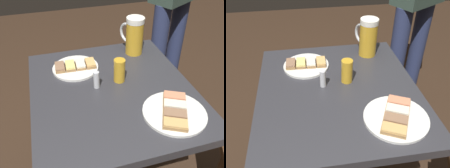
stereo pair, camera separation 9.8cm
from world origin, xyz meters
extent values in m
cylinder|color=black|center=(0.00, 0.00, 0.36)|extent=(0.09, 0.09, 0.70)
cube|color=#333338|center=(0.00, 0.00, 0.71)|extent=(0.65, 0.72, 0.04)
cylinder|color=white|center=(0.12, -0.18, 0.73)|extent=(0.21, 0.21, 0.01)
cube|color=#9E7547|center=(0.05, -0.18, 0.74)|extent=(0.04, 0.08, 0.01)
cube|color=#E5B266|center=(0.05, -0.18, 0.75)|extent=(0.04, 0.07, 0.01)
cube|color=#9E7547|center=(0.10, -0.18, 0.74)|extent=(0.04, 0.08, 0.01)
cube|color=white|center=(0.10, -0.18, 0.75)|extent=(0.04, 0.07, 0.01)
cube|color=#9E7547|center=(0.14, -0.18, 0.74)|extent=(0.04, 0.08, 0.01)
cube|color=#EFE07A|center=(0.14, -0.18, 0.75)|extent=(0.04, 0.07, 0.01)
cube|color=#9E7547|center=(0.19, -0.19, 0.74)|extent=(0.04, 0.08, 0.01)
cube|color=#997051|center=(0.19, -0.19, 0.75)|extent=(0.04, 0.07, 0.01)
cylinder|color=white|center=(-0.17, 0.21, 0.73)|extent=(0.23, 0.23, 0.01)
cube|color=#9E7547|center=(-0.14, 0.27, 0.74)|extent=(0.09, 0.08, 0.01)
cube|color=#E5B266|center=(-0.14, 0.27, 0.75)|extent=(0.09, 0.07, 0.01)
cube|color=#9E7547|center=(-0.16, 0.23, 0.74)|extent=(0.09, 0.08, 0.01)
cube|color=#997051|center=(-0.16, 0.23, 0.75)|extent=(0.09, 0.07, 0.01)
cube|color=#9E7547|center=(-0.18, 0.19, 0.74)|extent=(0.09, 0.08, 0.01)
cube|color=white|center=(-0.18, 0.19, 0.75)|extent=(0.09, 0.07, 0.01)
cube|color=#9E7547|center=(-0.20, 0.14, 0.74)|extent=(0.09, 0.08, 0.01)
cube|color=#EA8E66|center=(-0.20, 0.14, 0.75)|extent=(0.09, 0.07, 0.01)
cylinder|color=gold|center=(-0.19, -0.25, 0.81)|extent=(0.08, 0.08, 0.16)
cylinder|color=white|center=(-0.19, -0.25, 0.90)|extent=(0.09, 0.09, 0.02)
torus|color=silver|center=(-0.17, -0.30, 0.82)|extent=(0.05, 0.10, 0.10)
cylinder|color=gold|center=(-0.04, -0.04, 0.78)|extent=(0.05, 0.05, 0.10)
cylinder|color=silver|center=(0.06, -0.02, 0.76)|extent=(0.02, 0.02, 0.07)
cylinder|color=navy|center=(-0.51, -0.59, 0.42)|extent=(0.11, 0.11, 0.83)
cylinder|color=navy|center=(-0.70, -0.69, 0.42)|extent=(0.11, 0.11, 0.83)
camera|label=1|loc=(0.22, 0.75, 1.34)|focal=38.97mm
camera|label=2|loc=(0.12, 0.77, 1.34)|focal=38.97mm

